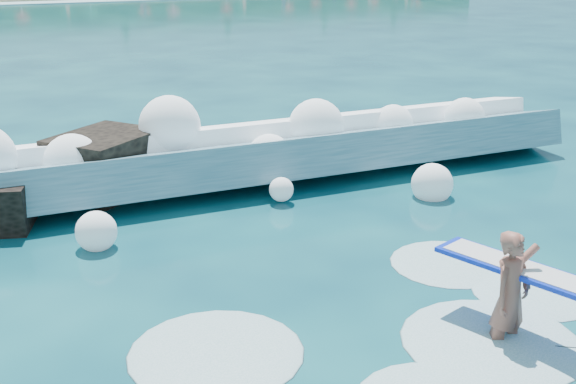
# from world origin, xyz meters

# --- Properties ---
(ground) EXTENTS (200.00, 200.00, 0.00)m
(ground) POSITION_xyz_m (0.00, 0.00, 0.00)
(ground) COLOR #083042
(ground) RESTS_ON ground
(breaking_wave) EXTENTS (18.34, 2.84, 1.58)m
(breaking_wave) POSITION_xyz_m (1.61, 6.52, 0.55)
(breaking_wave) COLOR #336A81
(breaking_wave) RESTS_ON ground
(surfer_with_board) EXTENTS (1.49, 3.07, 1.96)m
(surfer_with_board) POSITION_xyz_m (3.22, -1.95, 0.72)
(surfer_with_board) COLOR #935344
(surfer_with_board) RESTS_ON ground
(wave_spray) EXTENTS (14.59, 4.66, 2.22)m
(wave_spray) POSITION_xyz_m (1.18, 6.33, 0.99)
(wave_spray) COLOR white
(wave_spray) RESTS_ON ground
(surf_foam) EXTENTS (8.88, 5.36, 0.13)m
(surf_foam) POSITION_xyz_m (2.39, -1.33, 0.00)
(surf_foam) COLOR silver
(surf_foam) RESTS_ON ground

